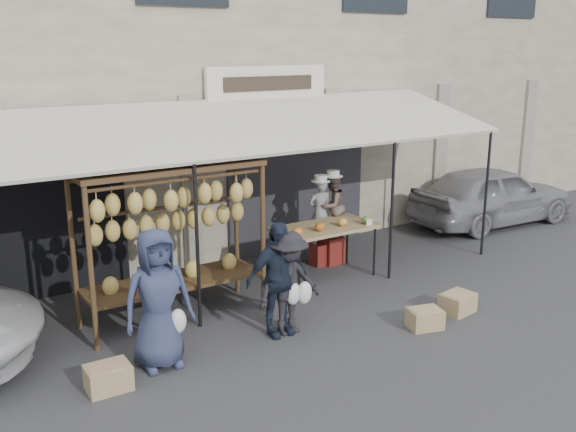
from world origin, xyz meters
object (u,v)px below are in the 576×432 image
Objects in this scene: vendor_right at (332,206)px; customer_mid at (277,279)px; vendor_left at (320,212)px; crate_far at (108,378)px; banana_rack at (172,213)px; crate_near_b at (457,303)px; produce_table at (326,229)px; customer_right at (289,283)px; customer_left at (158,299)px; crate_near_a at (425,319)px; sedan at (492,195)px.

customer_mid is at bearing 22.46° from vendor_right.
vendor_left is 5.09m from crate_far.
banana_rack is 4.33m from crate_near_b.
customer_right is at bearing -139.45° from produce_table.
vendor_right is at bearing 12.50° from banana_rack.
crate_near_b is (4.26, -0.86, -0.73)m from customer_left.
vendor_left is 2.58× the size of crate_near_a.
crate_near_a is 0.93× the size of crate_near_b.
vendor_right is 3.08m from customer_mid.
produce_table is 2.45m from crate_near_a.
customer_right is (1.82, -0.08, -0.15)m from customer_left.
produce_table is 2.46m from crate_near_b.
customer_right reaches higher than sedan.
sedan is at bearing 18.00° from customer_mid.
vendor_left reaches higher than sedan.
vendor_right reaches higher than produce_table.
customer_left is 3.60× the size of crate_near_b.
vendor_right reaches higher than crate_near_b.
banana_rack is at bearing 60.88° from customer_left.
vendor_right is (3.33, 0.74, -0.51)m from banana_rack.
vendor_right is 0.79× the size of customer_right.
customer_right is 7.07m from sedan.
sedan is (7.82, 0.93, -0.92)m from banana_rack.
vendor_left is 0.25m from vendor_right.
crate_near_b is at bearing 113.04° from vendor_left.
banana_rack reaches higher than crate_far.
produce_table reaches higher than crate_near_b.
sedan is (8.54, 2.11, -0.22)m from customer_left.
vendor_left is 0.81× the size of customer_right.
produce_table is 2.29m from customer_mid.
crate_near_b is at bearing -7.52° from crate_far.
banana_rack is 3.25m from vendor_left.
crate_near_b is (3.54, -2.04, -1.42)m from banana_rack.
vendor_right reaches higher than customer_mid.
sedan is (4.28, 2.97, 0.51)m from crate_near_b.
crate_near_a is at bearing 124.75° from sedan.
customer_left is 1.21× the size of customer_right.
crate_near_b is at bearing 128.10° from sedan.
sedan is (6.72, 2.19, -0.06)m from customer_right.
vendor_right reaches higher than crate_near_a.
sedan is (5.04, 0.74, -0.21)m from produce_table.
vendor_right is at bearing 78.87° from crate_near_a.
crate_near_b is 0.99× the size of crate_far.
customer_left is (-0.72, -1.18, -0.70)m from banana_rack.
customer_mid reaches higher than produce_table.
produce_table is at bearing 28.80° from vendor_right.
customer_left is 1.04m from crate_far.
customer_left is 1.67m from customer_mid.
vendor_left reaches higher than customer_right.
crate_near_b is (0.45, -2.83, -0.83)m from vendor_left.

